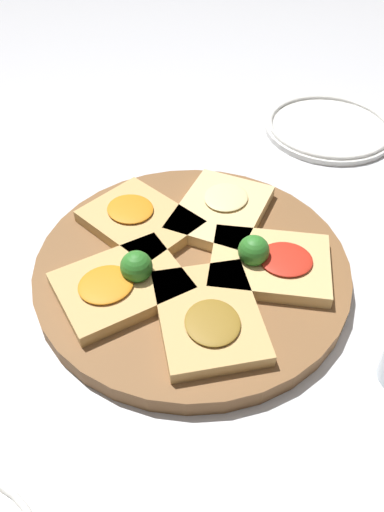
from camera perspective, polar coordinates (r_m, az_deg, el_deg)
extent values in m
plane|color=silver|center=(0.69, 0.00, -2.04)|extent=(3.00, 3.00, 0.00)
cylinder|color=brown|center=(0.68, 0.00, -1.31)|extent=(0.42, 0.42, 0.03)
cube|color=tan|center=(0.64, -8.09, -3.31)|extent=(0.19, 0.19, 0.02)
ellipsoid|color=orange|center=(0.62, -9.81, -3.20)|extent=(0.09, 0.09, 0.01)
sphere|color=#2D7A28|center=(0.63, -6.37, -1.21)|extent=(0.04, 0.04, 0.04)
cube|color=tan|center=(0.60, 1.92, -6.86)|extent=(0.19, 0.19, 0.02)
ellipsoid|color=olive|center=(0.58, 2.36, -7.57)|extent=(0.09, 0.09, 0.01)
cube|color=#DBB775|center=(0.66, 8.89, -0.91)|extent=(0.16, 0.18, 0.02)
ellipsoid|color=red|center=(0.66, 10.68, -0.33)|extent=(0.08, 0.08, 0.01)
sphere|color=#2D7A28|center=(0.65, 7.05, 0.62)|extent=(0.04, 0.04, 0.04)
cube|color=#E5C689|center=(0.74, 3.22, 5.19)|extent=(0.16, 0.12, 0.02)
ellipsoid|color=beige|center=(0.75, 3.80, 6.78)|extent=(0.07, 0.07, 0.01)
cube|color=tan|center=(0.72, -5.98, 3.98)|extent=(0.16, 0.18, 0.02)
ellipsoid|color=orange|center=(0.73, -7.07, 5.39)|extent=(0.08, 0.09, 0.01)
cylinder|color=white|center=(1.02, 15.34, 13.87)|extent=(0.24, 0.24, 0.01)
torus|color=white|center=(1.02, 15.41, 14.21)|extent=(0.23, 0.23, 0.01)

